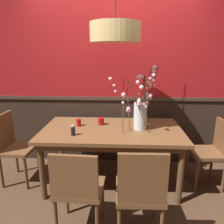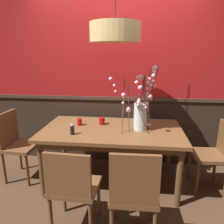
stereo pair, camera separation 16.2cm
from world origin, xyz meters
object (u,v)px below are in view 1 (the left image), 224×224
at_px(chair_head_east_end, 212,149).
at_px(chair_far_side_right, 133,124).
at_px(chair_head_west_end, 13,144).
at_px(condiment_bottle, 73,131).
at_px(vase_with_blossoms, 141,110).
at_px(candle_holder_nearer_center, 79,123).
at_px(pendant_lamp, 115,32).
at_px(candle_holder_nearer_edge, 101,121).
at_px(chair_far_side_left, 102,123).
at_px(chair_near_side_right, 140,190).
at_px(chair_near_side_left, 78,187).
at_px(dining_table, 112,135).

bearing_deg(chair_head_east_end, chair_far_side_right, 136.52).
height_order(chair_head_west_end, condiment_bottle, chair_head_west_end).
bearing_deg(chair_head_east_end, vase_with_blossoms, 179.81).
bearing_deg(candle_holder_nearer_center, chair_far_side_right, 48.18).
distance_m(chair_head_east_end, condiment_bottle, 1.78).
height_order(vase_with_blossoms, pendant_lamp, pendant_lamp).
bearing_deg(chair_head_east_end, pendant_lamp, -179.35).
xyz_separation_m(vase_with_blossoms, candle_holder_nearer_edge, (-0.51, 0.15, -0.20)).
relative_size(chair_head_east_end, candle_holder_nearer_center, 9.52).
height_order(chair_far_side_right, chair_far_side_left, chair_far_side_left).
bearing_deg(chair_near_side_right, chair_near_side_left, 174.14).
xyz_separation_m(dining_table, chair_head_west_end, (-1.31, -0.03, -0.15)).
relative_size(chair_near_side_right, candle_holder_nearer_center, 10.11).
height_order(chair_head_west_end, pendant_lamp, pendant_lamp).
bearing_deg(pendant_lamp, chair_far_side_left, 105.35).
xyz_separation_m(chair_far_side_right, chair_head_west_end, (-1.63, -0.95, 0.02)).
relative_size(chair_near_side_left, chair_far_side_right, 0.96).
relative_size(chair_head_west_end, vase_with_blossoms, 1.19).
height_order(chair_head_east_end, chair_far_side_left, chair_far_side_left).
height_order(dining_table, chair_far_side_left, chair_far_side_left).
distance_m(chair_head_east_end, chair_head_west_end, 2.60).
bearing_deg(dining_table, pendant_lamp, -15.83).
relative_size(dining_table, candle_holder_nearer_center, 19.04).
height_order(candle_holder_nearer_center, candle_holder_nearer_edge, candle_holder_nearer_edge).
height_order(vase_with_blossoms, condiment_bottle, vase_with_blossoms).
distance_m(vase_with_blossoms, candle_holder_nearer_center, 0.83).
bearing_deg(chair_head_west_end, condiment_bottle, -14.61).
bearing_deg(chair_near_side_left, chair_head_west_end, 140.91).
relative_size(dining_table, chair_far_side_right, 1.93).
distance_m(chair_far_side_left, chair_near_side_right, 1.91).
xyz_separation_m(candle_holder_nearer_edge, pendant_lamp, (0.19, -0.17, 1.11)).
xyz_separation_m(chair_far_side_right, chair_far_side_left, (-0.53, -0.02, 0.02)).
relative_size(chair_far_side_right, candle_holder_nearer_center, 9.84).
xyz_separation_m(chair_near_side_left, condiment_bottle, (-0.17, 0.62, 0.32)).
distance_m(chair_head_east_end, vase_with_blossoms, 1.06).
xyz_separation_m(chair_head_east_end, condiment_bottle, (-1.73, -0.25, 0.32)).
height_order(dining_table, chair_far_side_right, chair_far_side_right).
xyz_separation_m(chair_head_east_end, chair_far_side_right, (-0.98, 0.93, 0.01)).
distance_m(chair_near_side_right, condiment_bottle, 1.04).
bearing_deg(chair_head_east_end, chair_near_side_left, -150.87).
bearing_deg(candle_holder_nearer_edge, chair_far_side_right, 58.81).
xyz_separation_m(vase_with_blossoms, condiment_bottle, (-0.80, -0.26, -0.19)).
height_order(dining_table, candle_holder_nearer_center, candle_holder_nearer_center).
height_order(chair_head_east_end, condiment_bottle, condiment_bottle).
relative_size(dining_table, pendant_lamp, 1.80).
bearing_deg(pendant_lamp, vase_with_blossoms, 3.10).
relative_size(dining_table, candle_holder_nearer_edge, 18.22).
distance_m(dining_table, chair_head_east_end, 1.30).
bearing_deg(chair_head_east_end, chair_far_side_left, 148.86).
bearing_deg(chair_far_side_left, candle_holder_nearer_center, -105.47).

